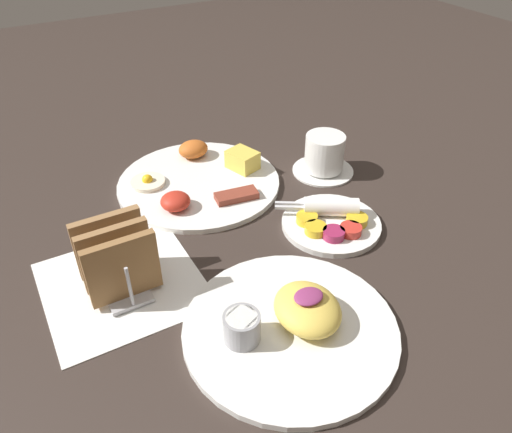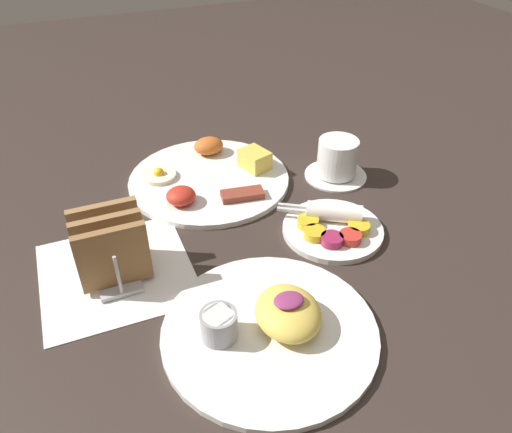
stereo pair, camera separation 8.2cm
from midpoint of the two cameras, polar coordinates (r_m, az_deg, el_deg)
name	(u,v)px [view 1 (the left image)]	position (r m, az deg, el deg)	size (l,w,h in m)	color
ground_plane	(234,256)	(0.79, -5.49, -4.67)	(3.00, 3.00, 0.00)	#332823
napkin_flat	(122,284)	(0.77, -18.01, -7.49)	(0.22, 0.22, 0.00)	white
plate_breakfast	(199,180)	(0.96, -8.92, 4.11)	(0.30, 0.30, 0.05)	white
plate_condiments	(331,221)	(0.84, 5.86, -0.59)	(0.17, 0.17, 0.04)	white
plate_foreground	(291,323)	(0.67, 0.47, -12.25)	(0.29, 0.29, 0.06)	white
toast_rack	(117,258)	(0.74, -18.72, -4.70)	(0.10, 0.12, 0.10)	#B7B7BC
coffee_cup	(324,156)	(0.98, 5.43, 6.87)	(0.12, 0.12, 0.08)	white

